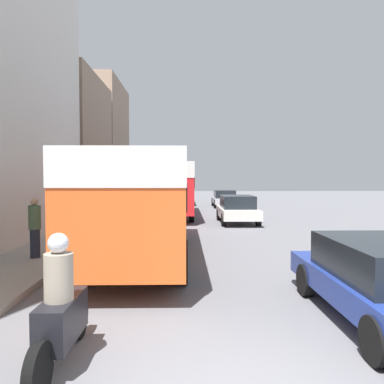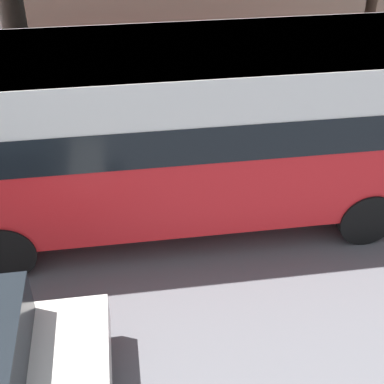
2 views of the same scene
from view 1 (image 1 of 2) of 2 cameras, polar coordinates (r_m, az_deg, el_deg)
name	(u,v)px [view 1 (image 1 of 2)]	position (r m, az deg, el deg)	size (l,w,h in m)	color
building_far_terrace	(59,146)	(25.45, -19.55, 6.57)	(5.13, 8.03, 8.75)	gray
building_end_row	(85,144)	(33.93, -16.06, 6.98)	(6.49, 8.57, 10.47)	gray
bus_lead	(144,193)	(11.39, -7.29, -0.16)	(2.57, 9.43, 2.98)	#EA5B23
bus_following	(171,183)	(23.01, -3.15, 1.41)	(2.64, 9.65, 3.19)	red
bus_third_in_line	(176,182)	(35.23, -2.53, 1.56)	(2.63, 11.00, 3.01)	silver
motorcycle_behind_lead	(61,313)	(5.31, -19.35, -17.02)	(0.38, 2.24, 1.73)	black
car_crossing	(224,198)	(30.17, 4.97, -0.94)	(1.89, 3.86, 1.36)	#B7B7BC
car_far_curb	(382,279)	(7.14, 26.98, -11.78)	(1.83, 4.56, 1.36)	navy
car_distant	(237,209)	(19.82, 6.93, -2.54)	(1.93, 4.15, 1.45)	silver
pedestrian_near_curb	(35,227)	(11.46, -22.84, -4.88)	(0.33, 0.33, 1.70)	#232838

